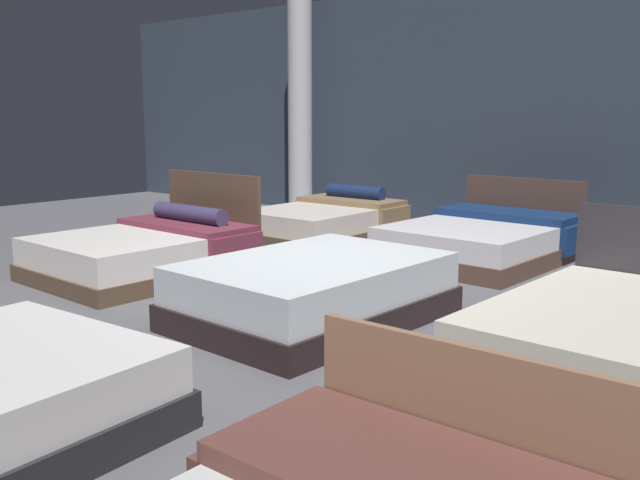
# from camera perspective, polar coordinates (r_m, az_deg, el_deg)

# --- Properties ---
(ground_plane) EXTENTS (18.00, 18.00, 0.02)m
(ground_plane) POSITION_cam_1_polar(r_m,az_deg,el_deg) (5.73, 0.41, -6.41)
(ground_plane) COLOR #5B5B60
(showroom_back_wall) EXTENTS (18.00, 0.06, 3.50)m
(showroom_back_wall) POSITION_cam_1_polar(r_m,az_deg,el_deg) (9.91, 19.27, 10.33)
(showroom_back_wall) COLOR #333D4C
(showroom_back_wall) RESTS_ON ground_plane
(bed_3) EXTENTS (1.69, 2.02, 1.00)m
(bed_3) POSITION_cam_1_polar(r_m,az_deg,el_deg) (7.37, -14.00, -0.91)
(bed_3) COLOR brown
(bed_3) RESTS_ON ground_plane
(bed_4) EXTENTS (1.57, 2.16, 0.50)m
(bed_4) POSITION_cam_1_polar(r_m,az_deg,el_deg) (5.56, -0.47, -4.19)
(bed_4) COLOR black
(bed_4) RESTS_ON ground_plane
(bed_5) EXTENTS (1.59, 2.07, 0.99)m
(bed_5) POSITION_cam_1_polar(r_m,az_deg,el_deg) (4.58, 23.97, -8.09)
(bed_5) COLOR #322D33
(bed_5) RESTS_ON ground_plane
(bed_6) EXTENTS (1.55, 2.04, 0.66)m
(bed_6) POSITION_cam_1_polar(r_m,az_deg,el_deg) (9.34, 0.37, 1.55)
(bed_6) COLOR brown
(bed_6) RESTS_ON ground_plane
(bed_7) EXTENTS (1.79, 2.21, 0.88)m
(bed_7) POSITION_cam_1_polar(r_m,az_deg,el_deg) (8.11, 13.25, 0.01)
(bed_7) COLOR brown
(bed_7) RESTS_ON ground_plane
(support_pillar) EXTENTS (0.40, 0.40, 3.50)m
(support_pillar) POSITION_cam_1_polar(r_m,az_deg,el_deg) (11.55, -1.66, 10.78)
(support_pillar) COLOR silver
(support_pillar) RESTS_ON ground_plane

